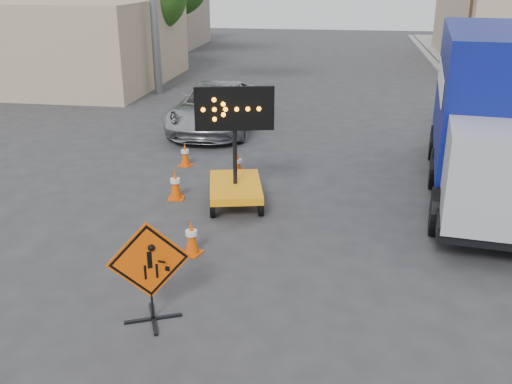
% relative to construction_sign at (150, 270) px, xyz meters
% --- Properties ---
extents(ground, '(100.00, 100.00, 0.00)m').
position_rel_construction_sign_xyz_m(ground, '(0.86, -0.38, -0.91)').
color(ground, '#2D2D30').
rests_on(ground, ground).
extents(curb_right, '(0.40, 60.00, 0.12)m').
position_rel_construction_sign_xyz_m(curb_right, '(8.06, 14.62, -0.85)').
color(curb_right, gray).
rests_on(curb_right, ground).
extents(storefront_left_near, '(14.00, 10.00, 4.00)m').
position_rel_construction_sign_xyz_m(storefront_left_near, '(-13.14, 19.62, 1.09)').
color(storefront_left_near, tan).
rests_on(storefront_left_near, ground).
extents(storefront_left_far, '(12.00, 10.00, 4.40)m').
position_rel_construction_sign_xyz_m(storefront_left_far, '(-14.14, 33.62, 1.29)').
color(storefront_left_far, gray).
rests_on(storefront_left_far, ground).
extents(construction_sign, '(1.20, 0.87, 1.73)m').
position_rel_construction_sign_xyz_m(construction_sign, '(0.00, 0.00, 0.00)').
color(construction_sign, black).
rests_on(construction_sign, ground).
extents(arrow_board, '(1.78, 2.23, 2.86)m').
position_rel_construction_sign_xyz_m(arrow_board, '(0.39, 5.01, -0.27)').
color(arrow_board, '#FF9B0E').
rests_on(arrow_board, ground).
extents(pickup_truck, '(2.74, 5.73, 1.58)m').
position_rel_construction_sign_xyz_m(pickup_truck, '(-1.64, 11.87, -0.13)').
color(pickup_truck, '#A6A8AD').
rests_on(pickup_truck, ground).
extents(box_truck, '(3.45, 8.64, 3.99)m').
position_rel_construction_sign_xyz_m(box_truck, '(6.43, 6.75, 0.89)').
color(box_truck, black).
rests_on(box_truck, ground).
extents(cone_a, '(0.45, 0.45, 0.71)m').
position_rel_construction_sign_xyz_m(cone_a, '(0.02, 2.35, -0.56)').
color(cone_a, '#DC4A04').
rests_on(cone_a, ground).
extents(cone_b, '(0.44, 0.44, 0.75)m').
position_rel_construction_sign_xyz_m(cone_b, '(-1.13, 5.13, -0.54)').
color(cone_b, '#DC4A04').
rests_on(cone_b, ground).
extents(cone_c, '(0.37, 0.37, 0.70)m').
position_rel_construction_sign_xyz_m(cone_c, '(0.07, 6.98, -0.56)').
color(cone_c, '#DC4A04').
rests_on(cone_c, ground).
extents(cone_d, '(0.46, 0.46, 0.68)m').
position_rel_construction_sign_xyz_m(cone_d, '(-1.60, 7.65, -0.57)').
color(cone_d, '#DC4A04').
rests_on(cone_d, ground).
extents(cone_e, '(0.37, 0.37, 0.71)m').
position_rel_construction_sign_xyz_m(cone_e, '(-1.53, 10.05, -0.56)').
color(cone_e, '#DC4A04').
rests_on(cone_e, ground).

